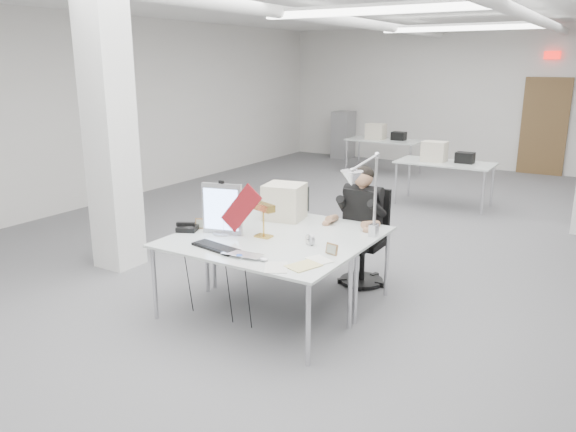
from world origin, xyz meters
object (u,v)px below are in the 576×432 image
(desk_main, at_px, (250,249))
(monitor, at_px, (222,209))
(beige_monitor, at_px, (284,202))
(office_chair, at_px, (363,237))
(desk_phone, at_px, (187,228))
(seated_person, at_px, (362,206))
(bankers_lamp, at_px, (263,219))
(architect_lamp, at_px, (365,201))
(laptop, at_px, (239,257))

(desk_main, relative_size, monitor, 3.54)
(beige_monitor, bearing_deg, monitor, -116.77)
(office_chair, distance_m, desk_phone, 1.91)
(seated_person, relative_size, bankers_lamp, 2.68)
(desk_phone, relative_size, beige_monitor, 0.48)
(desk_main, height_order, office_chair, office_chair)
(architect_lamp, bearing_deg, desk_phone, -172.29)
(office_chair, xyz_separation_m, seated_person, (0.00, -0.05, 0.36))
(desk_phone, relative_size, architect_lamp, 0.24)
(desk_main, relative_size, seated_person, 1.84)
(office_chair, relative_size, seated_person, 1.10)
(office_chair, relative_size, monitor, 2.13)
(desk_main, distance_m, seated_person, 1.51)
(architect_lamp, bearing_deg, seated_person, 104.09)
(seated_person, bearing_deg, bankers_lamp, -117.49)
(seated_person, bearing_deg, beige_monitor, -151.38)
(desk_phone, bearing_deg, desk_main, -32.47)
(desk_main, height_order, laptop, laptop)
(monitor, relative_size, laptop, 1.39)
(bankers_lamp, bearing_deg, monitor, -143.70)
(seated_person, xyz_separation_m, bankers_lamp, (-0.55, -1.08, 0.04))
(monitor, distance_m, architect_lamp, 1.39)
(office_chair, bearing_deg, architect_lamp, -66.77)
(office_chair, height_order, monitor, monitor)
(beige_monitor, bearing_deg, desk_main, -87.04)
(laptop, bearing_deg, desk_main, 101.99)
(architect_lamp, bearing_deg, desk_main, -151.25)
(bankers_lamp, height_order, desk_phone, bankers_lamp)
(bankers_lamp, xyz_separation_m, beige_monitor, (-0.18, 0.67, 0.01))
(desk_main, distance_m, laptop, 0.30)
(desk_main, height_order, monitor, monitor)
(seated_person, bearing_deg, architect_lamp, -65.37)
(desk_phone, distance_m, beige_monitor, 1.09)
(office_chair, distance_m, monitor, 1.65)
(beige_monitor, relative_size, architect_lamp, 0.50)
(office_chair, bearing_deg, seated_person, -90.33)
(laptop, bearing_deg, monitor, 132.83)
(beige_monitor, bearing_deg, laptop, -86.28)
(office_chair, relative_size, bankers_lamp, 2.96)
(beige_monitor, distance_m, architect_lamp, 1.15)
(monitor, bearing_deg, laptop, -56.22)
(laptop, relative_size, architect_lamp, 0.45)
(seated_person, height_order, beige_monitor, seated_person)
(desk_phone, bearing_deg, monitor, -8.92)
(seated_person, distance_m, architect_lamp, 0.86)
(desk_phone, bearing_deg, seated_person, 20.07)
(beige_monitor, xyz_separation_m, architect_lamp, (1.08, -0.34, 0.22))
(bankers_lamp, relative_size, desk_phone, 1.87)
(laptop, bearing_deg, desk_phone, 151.28)
(monitor, height_order, bankers_lamp, monitor)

